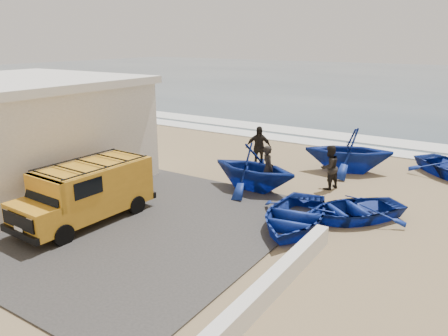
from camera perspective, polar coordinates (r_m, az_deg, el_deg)
The scene contains 15 objects.
ground at distance 15.59m, azimuth -4.82°, elevation -5.27°, with size 160.00×160.00×0.00m, color #907953.
slab at distance 15.53m, azimuth -15.28°, elevation -5.82°, with size 12.00×10.00×0.05m, color #3C3937.
ocean at distance 68.22m, azimuth 25.76°, elevation 10.11°, with size 180.00×88.00×0.01m, color #385166.
surf_line at distance 25.69m, azimuth 11.76°, elevation 3.28°, with size 180.00×1.60×0.06m, color white.
surf_wash at distance 27.99m, azimuth 13.66°, elevation 4.22°, with size 180.00×2.20×0.04m, color white.
building at distance 19.28m, azimuth -26.84°, elevation 3.95°, with size 8.40×9.40×4.30m.
parapet at distance 10.78m, azimuth 6.90°, elevation -14.30°, with size 0.35×6.00×0.55m, color silver.
van at distance 14.82m, azimuth -17.40°, elevation -2.83°, with size 2.00×4.65×1.97m.
boat_near_left at distance 14.07m, azimuth 9.12°, elevation -6.16°, with size 2.76×3.86×0.80m, color navy.
boat_near_right at distance 15.11m, azimuth 16.49°, elevation -5.19°, with size 2.49×3.48×0.72m, color navy.
boat_mid_left at distance 17.12m, azimuth 3.89°, elevation 0.10°, with size 3.08×3.57×1.88m, color navy.
boat_far_left at distance 20.28m, azimuth 15.98°, elevation 2.28°, with size 3.28×3.80×2.00m, color navy.
fisherman_front at distance 17.03m, azimuth 5.76°, elevation -0.11°, with size 0.67×0.44×1.84m, color black.
fisherman_middle at distance 17.75m, azimuth 13.58°, elevation 0.09°, with size 0.87×0.67×1.78m, color black.
fisherman_back at distance 19.97m, azimuth 4.53°, elevation 2.65°, with size 1.17×0.49×2.00m, color black.
Camera 1 is at (8.95, -11.39, 5.79)m, focal length 35.00 mm.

